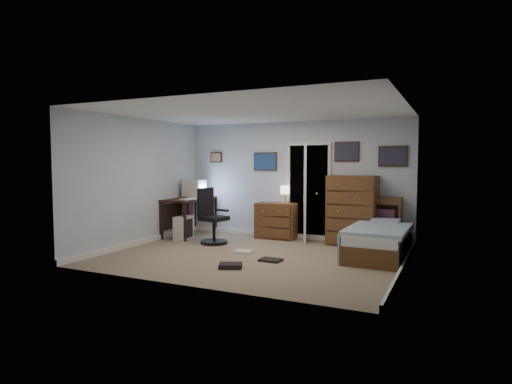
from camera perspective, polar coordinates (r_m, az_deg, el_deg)
floor at (r=7.54m, az=-0.37°, el=-8.61°), size 5.00×4.00×0.02m
computer_desk at (r=9.72m, az=-9.28°, el=-1.91°), size 0.72×1.47×0.84m
crt_monitor at (r=9.74m, az=-8.20°, el=0.48°), size 0.45×0.42×0.40m
keyboard at (r=9.25m, az=-9.08°, el=-0.92°), size 0.18×0.45×0.03m
pc_tower at (r=9.15m, az=-9.63°, el=-4.76°), size 0.25×0.48×0.50m
office_chair at (r=8.66m, az=-5.93°, el=-4.01°), size 0.64×0.64×1.12m
media_stack at (r=9.82m, az=-9.09°, el=-3.05°), size 0.18×0.18×0.88m
low_dresser at (r=9.19m, az=2.71°, el=-3.84°), size 0.89×0.49×0.77m
table_lamp at (r=9.05m, az=3.90°, el=0.20°), size 0.20×0.20×0.37m
doorway at (r=9.37m, az=7.56°, el=0.09°), size 0.96×1.12×2.05m
tall_dresser at (r=8.64m, az=12.73°, el=-2.41°), size 0.95×0.58×1.37m
headboard_bookcase at (r=8.70m, az=15.34°, el=-3.57°), size 1.09×0.34×0.97m
bed at (r=7.68m, az=15.97°, el=-6.34°), size 1.00×1.81×0.59m
wall_posters at (r=9.00m, az=8.38°, el=4.66°), size 4.38×0.04×0.60m
floor_clutter at (r=7.11m, az=-1.58°, el=-9.08°), size 1.05×1.42×0.07m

